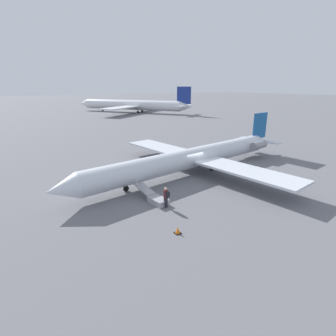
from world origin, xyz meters
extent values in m
plane|color=slate|center=(0.00, 0.00, 0.00)|extent=(600.00, 600.00, 0.00)
cylinder|color=silver|center=(0.00, 0.00, 1.75)|extent=(26.24, 6.05, 2.26)
cone|color=silver|center=(14.19, 2.09, 1.75)|extent=(2.79, 2.56, 2.22)
cone|color=silver|center=(-14.41, -2.12, 1.75)|extent=(3.23, 2.62, 2.22)
cube|color=#145193|center=(-13.83, -2.03, 4.13)|extent=(3.16, 0.64, 3.62)
cube|color=silver|center=(-14.14, -2.08, 1.98)|extent=(2.27, 6.47, 0.11)
cube|color=silver|center=(-2.26, 6.37, 1.58)|extent=(5.18, 11.41, 0.23)
cube|color=silver|center=(-0.33, -6.75, 1.58)|extent=(5.18, 11.41, 0.23)
cylinder|color=gray|center=(-11.58, -0.09, 1.92)|extent=(2.84, 1.40, 1.02)
cylinder|color=gray|center=(-11.11, -3.24, 1.92)|extent=(2.84, 1.40, 1.02)
cylinder|color=black|center=(8.42, 1.24, 0.28)|extent=(0.57, 0.22, 0.56)
cylinder|color=gray|center=(8.42, 1.24, 0.65)|extent=(0.10, 0.10, 0.18)
cylinder|color=black|center=(-2.74, 0.63, 0.28)|extent=(0.57, 0.22, 0.56)
cylinder|color=gray|center=(-2.74, 0.63, 0.65)|extent=(0.10, 0.10, 0.18)
cylinder|color=black|center=(-2.44, -1.39, 0.28)|extent=(0.57, 0.22, 0.56)
cylinder|color=gray|center=(-2.44, -1.39, 0.65)|extent=(0.10, 0.10, 0.18)
cylinder|color=silver|center=(-24.53, -70.95, 2.78)|extent=(25.77, 34.93, 3.59)
cone|color=silver|center=(-11.99, -89.02, 2.78)|extent=(5.14, 5.25, 3.52)
cone|color=silver|center=(-37.27, -52.59, 2.78)|extent=(5.55, 5.84, 3.52)
cube|color=navy|center=(-36.73, -53.36, 6.55)|extent=(3.10, 4.29, 5.74)
cube|color=silver|center=(-37.02, -52.95, 3.14)|extent=(9.48, 7.50, 0.18)
cube|color=silver|center=(-17.29, -63.49, 2.51)|extent=(17.09, 14.30, 0.36)
cube|color=silver|center=(-34.05, -75.12, 2.51)|extent=(17.09, 14.30, 0.36)
cylinder|color=black|center=(-17.11, -81.64, 0.44)|extent=(0.69, 0.86, 0.89)
cylinder|color=#2D2D33|center=(-17.11, -81.64, 1.03)|extent=(0.16, 0.16, 0.28)
cylinder|color=black|center=(-25.48, -66.74, 0.44)|extent=(0.69, 0.86, 0.89)
cylinder|color=#2D2D33|center=(-25.48, -66.74, 1.03)|extent=(0.16, 0.16, 0.28)
cylinder|color=black|center=(-28.14, -68.58, 0.44)|extent=(0.69, 0.86, 0.89)
cylinder|color=#2D2D33|center=(-28.14, -68.58, 1.03)|extent=(0.16, 0.16, 0.28)
cube|color=#99999E|center=(7.18, 5.18, 0.25)|extent=(1.35, 1.94, 0.50)
cube|color=#99999E|center=(7.47, 3.20, 0.76)|extent=(1.21, 2.33, 0.64)
cube|color=#99999E|center=(7.92, 3.27, 1.26)|extent=(0.38, 2.20, 0.58)
cube|color=#23232D|center=(6.98, 6.09, 0.42)|extent=(0.24, 0.31, 0.85)
cylinder|color=#4C1E23|center=(6.98, 6.09, 1.18)|extent=(0.36, 0.36, 0.65)
sphere|color=beige|center=(6.98, 6.09, 1.62)|extent=(0.24, 0.24, 0.24)
cube|color=black|center=(6.94, 6.35, 1.21)|extent=(0.30, 0.22, 0.44)
cube|color=black|center=(8.40, 9.97, 0.01)|extent=(0.44, 0.44, 0.03)
cone|color=orange|center=(8.40, 9.97, 0.24)|extent=(0.34, 0.34, 0.48)
camera|label=1|loc=(17.22, 22.88, 9.54)|focal=28.00mm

